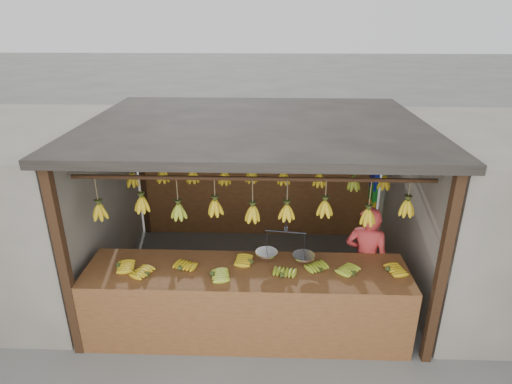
{
  "coord_description": "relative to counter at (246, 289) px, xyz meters",
  "views": [
    {
      "loc": [
        0.19,
        -5.35,
        3.66
      ],
      "look_at": [
        0.0,
        0.3,
        1.3
      ],
      "focal_mm": 30.0,
      "sensor_mm": 36.0,
      "label": 1
    }
  ],
  "objects": [
    {
      "name": "ground",
      "position": [
        0.06,
        1.24,
        -0.72
      ],
      "size": [
        80.0,
        80.0,
        0.0
      ],
      "primitive_type": "plane",
      "color": "#5B5B57"
    },
    {
      "name": "hanging_bananas",
      "position": [
        0.07,
        1.24,
        0.9
      ],
      "size": [
        3.63,
        2.24,
        0.4
      ],
      "color": "gold",
      "rests_on": "ground"
    },
    {
      "name": "counter",
      "position": [
        0.0,
        0.0,
        0.0
      ],
      "size": [
        3.79,
        0.86,
        0.96
      ],
      "color": "brown",
      "rests_on": "ground"
    },
    {
      "name": "vendor",
      "position": [
        1.5,
        0.64,
        0.03
      ],
      "size": [
        0.63,
        0.52,
        1.5
      ],
      "primitive_type": "imported",
      "rotation": [
        0.0,
        0.0,
        2.81
      ],
      "color": "#BF3333",
      "rests_on": "ground"
    },
    {
      "name": "neighbor_left",
      "position": [
        -3.54,
        1.24,
        0.43
      ],
      "size": [
        3.0,
        3.0,
        2.3
      ],
      "primitive_type": "cube",
      "color": "slate",
      "rests_on": "ground"
    },
    {
      "name": "stall",
      "position": [
        0.06,
        1.57,
        1.25
      ],
      "size": [
        4.3,
        3.3,
        2.4
      ],
      "color": "black",
      "rests_on": "ground"
    },
    {
      "name": "balance_scale",
      "position": [
        0.45,
        0.24,
        0.4
      ],
      "size": [
        0.69,
        0.31,
        0.96
      ],
      "color": "black",
      "rests_on": "ground"
    },
    {
      "name": "bag_bundles",
      "position": [
        2.0,
        2.59,
        0.31
      ],
      "size": [
        0.08,
        0.26,
        1.25
      ],
      "color": "red",
      "rests_on": "ground"
    }
  ]
}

